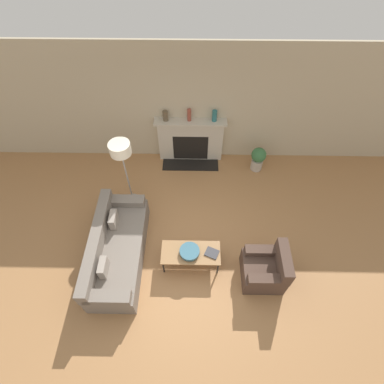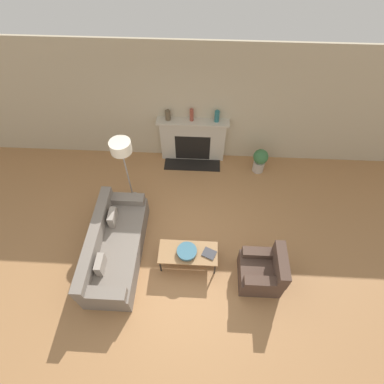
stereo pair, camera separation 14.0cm
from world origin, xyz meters
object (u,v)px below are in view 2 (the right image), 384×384
Objects in this scene: couch at (114,247)px; mantel_vase_center_left at (192,115)px; fireplace at (193,141)px; book at (209,254)px; floor_lamp at (122,151)px; coffee_table at (188,253)px; potted_plant at (260,160)px; mantel_vase_center_right at (217,116)px; armchair_near at (263,271)px; mantel_vase_left at (168,115)px; bowl at (187,251)px.

mantel_vase_center_left is (1.34, 2.80, 1.01)m from couch.
fireplace is 5.61× the size of book.
couch is 1.28× the size of floor_lamp.
floor_lamp reaches higher than coffee_table.
mantel_vase_center_right is at bearing 161.34° from potted_plant.
fireplace reaches higher than armchair_near.
mantel_vase_center_right is at bearing -34.13° from couch.
book is 3.08m from mantel_vase_center_left.
potted_plant is (2.18, -0.37, -0.93)m from mantel_vase_left.
coffee_table is at bearing -88.28° from mantel_vase_center_left.
mantel_vase_center_left is at bearing 91.30° from bowl.
mantel_vase_center_right is at bearing -164.07° from armchair_near.
couch reaches higher than bowl.
mantel_vase_center_right is (-0.90, 3.16, 0.98)m from armchair_near.
mantel_vase_center_right is at bearing 0.00° from mantel_vase_left.
mantel_vase_left reaches higher than bowl.
fireplace reaches higher than book.
bowl reaches higher than coffee_table.
couch is at bearing 175.92° from bowl.
book is at bearing -0.23° from bowl.
mantel_vase_center_right reaches higher than mantel_vase_left.
mantel_vase_center_right reaches higher than couch.
mantel_vase_left is (-2.00, 3.16, 0.97)m from armchair_near.
floor_lamp reaches higher than mantel_vase_left.
book is (1.82, -0.10, 0.12)m from couch.
potted_plant is at bearing -18.66° from mantel_vase_center_right.
mantel_vase_left is 0.36× the size of potted_plant.
book is at bearing -41.16° from floor_lamp.
bowl is at bearing -88.70° from mantel_vase_center_left.
mantel_vase_left is 0.78× the size of mantel_vase_center_left.
floor_lamp is at bearing -117.66° from mantel_vase_left.
coffee_table is at bearing -77.93° from mantel_vase_left.
potted_plant is (1.65, -0.37, -0.96)m from mantel_vase_center_left.
bowl is at bearing -94.08° from couch.
floor_lamp is at bearing -160.64° from potted_plant.
coffee_table is at bearing 27.51° from bowl.
mantel_vase_center_left is (1.26, 1.39, -0.16)m from floor_lamp.
mantel_vase_center_left is (-0.09, 2.89, 0.93)m from coffee_table.
armchair_near reaches higher than book.
fireplace is 6.21× the size of mantel_vase_center_right.
coffee_table is 3.72× the size of book.
couch reaches higher than book.
coffee_table is 3.09m from mantel_vase_left.
armchair_near is at bearing -10.82° from coffee_table.
potted_plant is at bearing -9.54° from mantel_vase_left.
book is at bearing -70.84° from mantel_vase_left.
armchair_near is at bearing -65.11° from mantel_vase_center_left.
coffee_table is 0.09m from bowl.
floor_lamp is at bearing 131.13° from bowl.
fireplace reaches higher than bowl.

